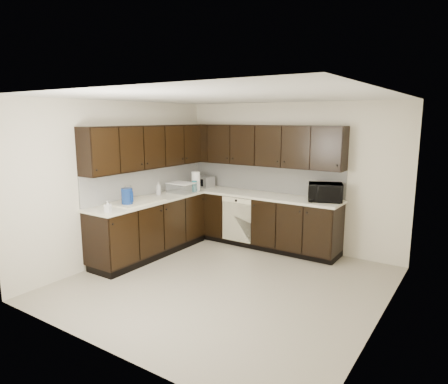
# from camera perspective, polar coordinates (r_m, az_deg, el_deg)

# --- Properties ---
(floor) EXTENTS (4.00, 4.00, 0.00)m
(floor) POSITION_cam_1_polar(r_m,az_deg,el_deg) (5.63, 0.24, -12.89)
(floor) COLOR #AAA28C
(floor) RESTS_ON ground
(ceiling) EXTENTS (4.00, 4.00, 0.00)m
(ceiling) POSITION_cam_1_polar(r_m,az_deg,el_deg) (5.17, 0.26, 13.43)
(ceiling) COLOR white
(ceiling) RESTS_ON wall_back
(wall_back) EXTENTS (4.00, 0.02, 2.50)m
(wall_back) POSITION_cam_1_polar(r_m,az_deg,el_deg) (6.99, 9.30, 2.27)
(wall_back) COLOR beige
(wall_back) RESTS_ON floor
(wall_left) EXTENTS (0.02, 4.00, 2.50)m
(wall_left) POSITION_cam_1_polar(r_m,az_deg,el_deg) (6.56, -14.51, 1.53)
(wall_left) COLOR beige
(wall_left) RESTS_ON floor
(wall_right) EXTENTS (0.02, 4.00, 2.50)m
(wall_right) POSITION_cam_1_polar(r_m,az_deg,el_deg) (4.51, 22.04, -2.92)
(wall_right) COLOR beige
(wall_right) RESTS_ON floor
(wall_front) EXTENTS (4.00, 0.02, 2.50)m
(wall_front) POSITION_cam_1_polar(r_m,az_deg,el_deg) (3.80, -16.66, -5.02)
(wall_front) COLOR beige
(wall_front) RESTS_ON floor
(lower_cabinets) EXTENTS (3.00, 2.80, 0.90)m
(lower_cabinets) POSITION_cam_1_polar(r_m,az_deg,el_deg) (6.90, -1.68, -4.82)
(lower_cabinets) COLOR black
(lower_cabinets) RESTS_ON floor
(countertop) EXTENTS (3.03, 2.83, 0.04)m
(countertop) POSITION_cam_1_polar(r_m,az_deg,el_deg) (6.78, -1.73, -0.69)
(countertop) COLOR white
(countertop) RESTS_ON lower_cabinets
(backsplash) EXTENTS (3.00, 2.80, 0.48)m
(backsplash) POSITION_cam_1_polar(r_m,az_deg,el_deg) (7.02, -2.14, 1.86)
(backsplash) COLOR silver
(backsplash) RESTS_ON countertop
(upper_cabinets) EXTENTS (3.00, 2.80, 0.70)m
(upper_cabinets) POSITION_cam_1_polar(r_m,az_deg,el_deg) (6.80, -1.95, 6.57)
(upper_cabinets) COLOR black
(upper_cabinets) RESTS_ON wall_back
(dishwasher) EXTENTS (0.58, 0.04, 0.78)m
(dishwasher) POSITION_cam_1_polar(r_m,az_deg,el_deg) (6.94, 1.82, -3.58)
(dishwasher) COLOR #EDE7C2
(dishwasher) RESTS_ON lower_cabinets
(sink) EXTENTS (0.54, 0.82, 0.42)m
(sink) POSITION_cam_1_polar(r_m,az_deg,el_deg) (6.39, -12.52, -1.99)
(sink) COLOR #EDE7C2
(sink) RESTS_ON countertop
(microwave) EXTENTS (0.61, 0.52, 0.29)m
(microwave) POSITION_cam_1_polar(r_m,az_deg,el_deg) (6.48, 14.24, -0.05)
(microwave) COLOR black
(microwave) RESTS_ON countertop
(soap_bottle_a) EXTENTS (0.09, 0.10, 0.17)m
(soap_bottle_a) POSITION_cam_1_polar(r_m,az_deg,el_deg) (5.78, -16.26, -2.01)
(soap_bottle_a) COLOR gray
(soap_bottle_a) RESTS_ON countertop
(soap_bottle_b) EXTENTS (0.10, 0.10, 0.22)m
(soap_bottle_b) POSITION_cam_1_polar(r_m,az_deg,el_deg) (6.91, -9.36, 0.50)
(soap_bottle_b) COLOR gray
(soap_bottle_b) RESTS_ON countertop
(toaster_oven) EXTENTS (0.36, 0.29, 0.21)m
(toaster_oven) POSITION_cam_1_polar(r_m,az_deg,el_deg) (7.61, -2.83, 1.48)
(toaster_oven) COLOR silver
(toaster_oven) RESTS_ON countertop
(storage_bin) EXTENTS (0.44, 0.32, 0.17)m
(storage_bin) POSITION_cam_1_polar(r_m,az_deg,el_deg) (7.08, -6.10, 0.60)
(storage_bin) COLOR silver
(storage_bin) RESTS_ON countertop
(blue_pitcher) EXTENTS (0.19, 0.19, 0.26)m
(blue_pitcher) POSITION_cam_1_polar(r_m,az_deg,el_deg) (6.19, -13.68, -0.66)
(blue_pitcher) COLOR navy
(blue_pitcher) RESTS_ON countertop
(teal_tumbler) EXTENTS (0.11, 0.11, 0.20)m
(teal_tumbler) POSITION_cam_1_polar(r_m,az_deg,el_deg) (7.13, -4.24, 0.82)
(teal_tumbler) COLOR #0B6F7F
(teal_tumbler) RESTS_ON countertop
(paper_towel_roll) EXTENTS (0.18, 0.18, 0.34)m
(paper_towel_roll) POSITION_cam_1_polar(r_m,az_deg,el_deg) (7.25, -4.04, 1.55)
(paper_towel_roll) COLOR white
(paper_towel_roll) RESTS_ON countertop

